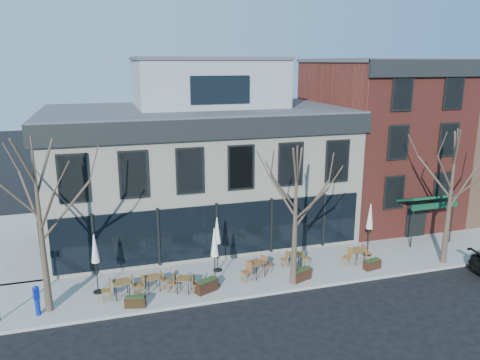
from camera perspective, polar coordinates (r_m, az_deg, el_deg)
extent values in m
plane|color=black|center=(26.76, -2.86, -9.97)|extent=(120.00, 120.00, 0.00)
cube|color=gray|center=(25.79, 5.47, -10.82)|extent=(33.50, 4.70, 0.15)
cube|color=gray|center=(32.13, -25.67, -7.05)|extent=(4.50, 12.00, 0.15)
cube|color=silver|center=(30.11, -5.24, 0.80)|extent=(18.00, 10.00, 8.00)
cube|color=#47474C|center=(29.44, -5.42, 8.49)|extent=(18.30, 10.30, 0.30)
cube|color=black|center=(24.54, -3.01, 6.21)|extent=(18.30, 0.25, 1.10)
cube|color=black|center=(29.13, -23.37, 6.34)|extent=(0.25, 10.30, 1.10)
cube|color=black|center=(25.99, -2.88, -6.20)|extent=(17.20, 0.12, 3.00)
cube|color=black|center=(29.36, -22.39, -4.87)|extent=(0.12, 7.50, 3.00)
cube|color=gray|center=(30.52, -3.99, 11.63)|extent=(9.00, 6.50, 3.00)
cube|color=maroon|center=(34.74, 16.27, 4.61)|extent=(8.00, 10.00, 11.00)
cube|color=#47474C|center=(34.30, 16.93, 13.78)|extent=(8.20, 10.20, 0.25)
cube|color=black|center=(30.15, 22.31, 12.51)|extent=(8.20, 0.25, 1.00)
cube|color=#0C371F|center=(30.66, 21.81, -2.07)|extent=(3.20, 1.66, 0.67)
cube|color=black|center=(31.72, 20.65, -4.55)|extent=(1.40, 0.10, 2.50)
cube|color=#8C664C|center=(41.78, 27.13, 4.45)|extent=(12.00, 12.00, 10.00)
cone|color=#382B21|center=(21.82, -23.14, -5.27)|extent=(0.34, 0.34, 7.92)
cylinder|color=#382B21|center=(21.71, -20.44, -3.51)|extent=(2.23, 0.50, 2.48)
cylinder|color=#382B21|center=(22.50, -24.28, -2.06)|extent=(1.03, 2.05, 2.14)
cylinder|color=#382B21|center=(21.22, -25.88, -1.72)|extent=(1.80, 0.75, 2.21)
cylinder|color=#382B21|center=(20.57, -22.42, -3.58)|extent=(1.03, 2.04, 2.28)
cone|color=#382B21|center=(22.86, 6.75, -4.47)|extent=(0.34, 0.34, 7.04)
cylinder|color=#382B21|center=(23.23, 8.78, -2.92)|extent=(2.00, 0.46, 2.21)
cylinder|color=#382B21|center=(23.20, 5.07, -1.78)|extent=(0.93, 1.84, 1.91)
cylinder|color=#382B21|center=(21.94, 5.34, -1.49)|extent=(1.61, 0.68, 1.97)
cylinder|color=#382B21|center=(22.03, 8.65, -2.98)|extent=(0.93, 1.83, 2.03)
cone|color=#382B21|center=(27.53, 24.25, -1.95)|extent=(0.34, 0.34, 7.48)
cylinder|color=#382B21|center=(28.19, 25.68, -0.61)|extent=(2.12, 0.48, 2.35)
cylinder|color=#382B21|center=(27.70, 22.57, 0.40)|extent=(0.98, 1.94, 2.03)
cylinder|color=#382B21|center=(26.47, 23.66, 0.77)|extent=(1.71, 0.71, 2.09)
cylinder|color=#382B21|center=(26.95, 26.37, -0.55)|extent=(0.98, 1.94, 2.16)
cylinder|color=#0C1FA1|center=(23.00, -23.44, -14.01)|extent=(0.22, 0.22, 0.76)
cube|color=#0C1FA1|center=(22.72, -23.60, -12.55)|extent=(0.30, 0.28, 0.54)
cone|color=#0C1FA1|center=(22.58, -23.69, -11.81)|extent=(0.28, 0.28, 0.13)
cube|color=brown|center=(23.09, -14.27, -11.95)|extent=(0.84, 0.84, 0.04)
cylinder|color=black|center=(22.97, -14.85, -13.27)|extent=(0.04, 0.04, 0.78)
cylinder|color=black|center=(23.04, -13.32, -13.08)|extent=(0.04, 0.04, 0.78)
cylinder|color=black|center=(23.51, -15.07, -12.61)|extent=(0.04, 0.04, 0.78)
cylinder|color=black|center=(23.58, -13.58, -12.43)|extent=(0.04, 0.04, 0.78)
cube|color=brown|center=(23.44, -10.64, -11.55)|extent=(0.79, 0.79, 0.04)
cylinder|color=black|center=(23.30, -11.07, -12.73)|extent=(0.04, 0.04, 0.71)
cylinder|color=black|center=(23.43, -9.75, -12.51)|extent=(0.04, 0.04, 0.71)
cylinder|color=black|center=(23.78, -11.44, -12.18)|extent=(0.04, 0.04, 0.71)
cylinder|color=black|center=(23.90, -10.14, -11.96)|extent=(0.04, 0.04, 0.71)
cube|color=brown|center=(23.09, -6.85, -11.81)|extent=(0.90, 0.90, 0.04)
cylinder|color=black|center=(23.08, -7.66, -12.86)|extent=(0.04, 0.04, 0.70)
cylinder|color=black|center=(22.96, -6.30, -12.97)|extent=(0.04, 0.04, 0.70)
cylinder|color=black|center=(23.55, -7.32, -12.27)|extent=(0.04, 0.04, 0.70)
cylinder|color=black|center=(23.43, -6.00, -12.37)|extent=(0.04, 0.04, 0.70)
cube|color=brown|center=(24.40, 2.02, -10.02)|extent=(1.01, 1.01, 0.04)
cylinder|color=black|center=(24.18, 1.99, -11.31)|extent=(0.04, 0.04, 0.78)
cylinder|color=black|center=(24.56, 3.04, -10.90)|extent=(0.04, 0.04, 0.78)
cylinder|color=black|center=(24.58, 0.99, -10.86)|extent=(0.04, 0.04, 0.78)
cylinder|color=black|center=(24.96, 2.04, -10.46)|extent=(0.04, 0.04, 0.78)
cube|color=brown|center=(25.81, 6.74, -8.98)|extent=(0.76, 0.76, 0.04)
cylinder|color=black|center=(25.65, 6.28, -9.96)|extent=(0.04, 0.04, 0.68)
cylinder|color=black|center=(25.77, 7.44, -9.88)|extent=(0.04, 0.04, 0.68)
cylinder|color=black|center=(26.12, 6.01, -9.50)|extent=(0.04, 0.04, 0.68)
cylinder|color=black|center=(26.24, 7.15, -9.42)|extent=(0.04, 0.04, 0.68)
cube|color=brown|center=(26.80, 14.10, -8.28)|extent=(0.82, 0.82, 0.04)
cylinder|color=black|center=(26.57, 13.95, -9.36)|extent=(0.04, 0.04, 0.74)
cylinder|color=black|center=(26.91, 14.92, -9.11)|extent=(0.04, 0.04, 0.74)
cylinder|color=black|center=(26.98, 13.18, -8.94)|extent=(0.04, 0.04, 0.74)
cylinder|color=black|center=(27.32, 14.15, -8.70)|extent=(0.04, 0.04, 0.74)
cylinder|color=black|center=(24.18, -16.89, -12.91)|extent=(0.48, 0.48, 0.07)
cylinder|color=black|center=(23.68, -17.10, -10.39)|extent=(0.05, 0.05, 2.40)
cone|color=beige|center=(23.26, -17.29, -7.94)|extent=(0.39, 0.39, 1.42)
cylinder|color=black|center=(23.86, -3.06, -12.65)|extent=(0.48, 0.48, 0.07)
cylinder|color=black|center=(23.35, -3.09, -10.07)|extent=(0.06, 0.06, 2.42)
cone|color=silver|center=(22.92, -3.13, -7.56)|extent=(0.40, 0.40, 1.43)
cylinder|color=black|center=(25.39, -2.75, -10.92)|extent=(0.48, 0.48, 0.07)
cylinder|color=black|center=(24.92, -2.78, -8.49)|extent=(0.05, 0.05, 2.39)
cone|color=silver|center=(24.52, -2.81, -6.14)|extent=(0.39, 0.39, 1.42)
cylinder|color=black|center=(28.26, 15.26, -8.73)|extent=(0.49, 0.49, 0.07)
cylinder|color=black|center=(27.82, 15.42, -6.45)|extent=(0.06, 0.06, 2.46)
cone|color=beige|center=(27.46, 15.57, -4.26)|extent=(0.40, 0.40, 1.46)
cube|color=black|center=(22.41, -12.65, -14.31)|extent=(1.00, 0.58, 0.47)
cube|color=#1E3314|center=(22.29, -12.68, -13.74)|extent=(0.89, 0.48, 0.07)
cube|color=black|center=(23.22, -4.09, -12.78)|extent=(1.21, 0.88, 0.56)
cube|color=#1E3314|center=(23.09, -4.10, -12.11)|extent=(1.07, 0.75, 0.09)
cube|color=#321B10|center=(24.47, 7.45, -11.41)|extent=(1.17, 0.80, 0.54)
cube|color=#1E3314|center=(24.35, 7.47, -10.79)|extent=(1.04, 0.68, 0.09)
cube|color=black|center=(26.45, 15.82, -9.90)|extent=(1.03, 0.57, 0.48)
cube|color=#1E3314|center=(26.35, 15.85, -9.38)|extent=(0.92, 0.48, 0.08)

